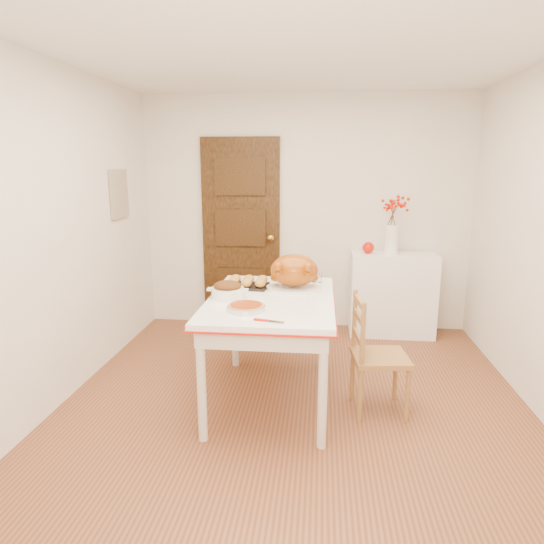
# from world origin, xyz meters

# --- Properties ---
(floor) EXTENTS (3.50, 4.00, 0.00)m
(floor) POSITION_xyz_m (0.00, 0.00, 0.00)
(floor) COLOR #603018
(floor) RESTS_ON ground
(ceiling) EXTENTS (3.50, 4.00, 0.00)m
(ceiling) POSITION_xyz_m (0.00, 0.00, 2.50)
(ceiling) COLOR white
(ceiling) RESTS_ON ground
(wall_back) EXTENTS (3.50, 0.00, 2.50)m
(wall_back) POSITION_xyz_m (0.00, 2.00, 1.25)
(wall_back) COLOR white
(wall_back) RESTS_ON ground
(wall_front) EXTENTS (3.50, 0.00, 2.50)m
(wall_front) POSITION_xyz_m (0.00, -2.00, 1.25)
(wall_front) COLOR white
(wall_front) RESTS_ON ground
(wall_left) EXTENTS (0.00, 4.00, 2.50)m
(wall_left) POSITION_xyz_m (-1.75, 0.00, 1.25)
(wall_left) COLOR white
(wall_left) RESTS_ON ground
(door_back) EXTENTS (0.85, 0.06, 2.06)m
(door_back) POSITION_xyz_m (-0.70, 1.97, 1.03)
(door_back) COLOR black
(door_back) RESTS_ON ground
(photo_board) EXTENTS (0.03, 0.35, 0.45)m
(photo_board) POSITION_xyz_m (-1.73, 1.20, 1.50)
(photo_board) COLOR tan
(photo_board) RESTS_ON ground
(sideboard) EXTENTS (0.87, 0.39, 0.87)m
(sideboard) POSITION_xyz_m (0.94, 1.78, 0.43)
(sideboard) COLOR white
(sideboard) RESTS_ON floor
(kitchen_table) EXTENTS (0.93, 1.36, 0.82)m
(kitchen_table) POSITION_xyz_m (-0.18, 0.19, 0.41)
(kitchen_table) COLOR white
(kitchen_table) RESTS_ON floor
(chair_oak) EXTENTS (0.42, 0.42, 0.87)m
(chair_oak) POSITION_xyz_m (0.62, 0.12, 0.44)
(chair_oak) COLOR olive
(chair_oak) RESTS_ON floor
(berry_vase) EXTENTS (0.32, 0.32, 0.63)m
(berry_vase) POSITION_xyz_m (0.90, 1.78, 1.18)
(berry_vase) COLOR white
(berry_vase) RESTS_ON sideboard
(apple) EXTENTS (0.12, 0.12, 0.12)m
(apple) POSITION_xyz_m (0.67, 1.78, 0.93)
(apple) COLOR red
(apple) RESTS_ON sideboard
(turkey_platter) EXTENTS (0.48, 0.41, 0.27)m
(turkey_platter) POSITION_xyz_m (-0.03, 0.44, 0.95)
(turkey_platter) COLOR #934805
(turkey_platter) RESTS_ON kitchen_table
(pumpkin_pie) EXTENTS (0.27, 0.27, 0.05)m
(pumpkin_pie) POSITION_xyz_m (-0.31, -0.14, 0.84)
(pumpkin_pie) COLOR #953310
(pumpkin_pie) RESTS_ON kitchen_table
(stuffing_dish) EXTENTS (0.37, 0.33, 0.12)m
(stuffing_dish) POSITION_xyz_m (-0.50, 0.16, 0.87)
(stuffing_dish) COLOR #5F3310
(stuffing_dish) RESTS_ON kitchen_table
(rolls_tray) EXTENTS (0.33, 0.27, 0.08)m
(rolls_tray) POSITION_xyz_m (-0.40, 0.47, 0.86)
(rolls_tray) COLOR #C78E41
(rolls_tray) RESTS_ON kitchen_table
(pie_server) EXTENTS (0.21, 0.10, 0.01)m
(pie_server) POSITION_xyz_m (-0.13, -0.36, 0.82)
(pie_server) COLOR silver
(pie_server) RESTS_ON kitchen_table
(carving_knife) EXTENTS (0.22, 0.22, 0.01)m
(carving_knife) POSITION_xyz_m (-0.32, -0.04, 0.82)
(carving_knife) COLOR silver
(carving_knife) RESTS_ON kitchen_table
(drinking_glass) EXTENTS (0.06, 0.06, 0.10)m
(drinking_glass) POSITION_xyz_m (-0.14, 0.71, 0.87)
(drinking_glass) COLOR white
(drinking_glass) RESTS_ON kitchen_table
(shaker_pair) EXTENTS (0.09, 0.05, 0.08)m
(shaker_pair) POSITION_xyz_m (0.15, 0.69, 0.86)
(shaker_pair) COLOR white
(shaker_pair) RESTS_ON kitchen_table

